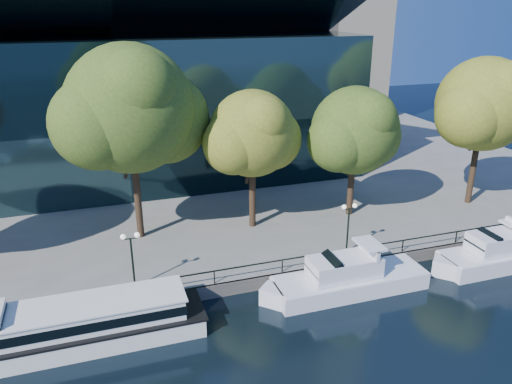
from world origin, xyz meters
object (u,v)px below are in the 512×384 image
object	(u,v)px
tree_3	(254,135)
tree_5	(485,106)
cruiser_near	(344,278)
tree_4	(357,132)
lamp_1	(131,248)
lamp_2	(349,217)
tree_2	(133,112)
tour_boat	(67,326)
cruiser_far	(496,253)

from	to	relation	value
tree_3	tree_5	xyz separation A→B (m)	(21.53, -1.41, 1.31)
tree_5	cruiser_near	bearing A→B (deg)	-153.56
tree_4	lamp_1	distance (m)	21.61
tree_5	lamp_2	distance (m)	18.32
tree_5	lamp_2	xyz separation A→B (m)	(-16.27, -5.52, -6.36)
tree_2	cruiser_near	bearing A→B (deg)	-42.28
tour_boat	cruiser_far	world-z (taller)	cruiser_far
cruiser_far	lamp_2	size ratio (longest dim) A/B	2.71
tree_2	tree_3	xyz separation A→B (m)	(9.36, -0.88, -2.39)
lamp_2	tour_boat	bearing A→B (deg)	-169.60
cruiser_near	tree_4	xyz separation A→B (m)	(6.04, 10.24, 7.53)
cruiser_far	tree_4	distance (m)	14.64
tree_3	tour_boat	bearing A→B (deg)	-144.73
tree_3	lamp_1	world-z (taller)	tree_3
tree_3	lamp_1	distance (m)	13.80
tree_3	tree_4	size ratio (longest dim) A/B	1.01
tree_5	lamp_1	distance (m)	33.42
cruiser_near	lamp_1	xyz separation A→B (m)	(-14.00, 3.61, 2.88)
tour_boat	tree_2	size ratio (longest dim) A/B	1.08
tour_boat	tree_2	bearing A→B (deg)	63.71
tree_3	tree_5	size ratio (longest dim) A/B	0.85
tree_5	tour_boat	bearing A→B (deg)	-165.82
tree_4	lamp_2	world-z (taller)	tree_4
tree_3	lamp_1	bearing A→B (deg)	-147.36
cruiser_near	tree_2	size ratio (longest dim) A/B	0.78
cruiser_far	tree_2	world-z (taller)	tree_2
tree_2	tree_4	size ratio (longest dim) A/B	1.34
tour_boat	cruiser_near	xyz separation A→B (m)	(18.24, 0.12, -0.25)
tree_4	lamp_2	size ratio (longest dim) A/B	2.88
tour_boat	lamp_1	xyz separation A→B (m)	(4.25, 3.73, 2.63)
tour_boat	tree_2	distance (m)	16.34
tree_2	lamp_1	size ratio (longest dim) A/B	3.86
tree_2	tree_5	world-z (taller)	tree_2
cruiser_near	tree_2	distance (m)	19.86
tree_4	tree_5	bearing A→B (deg)	-5.20
cruiser_near	tree_2	bearing A→B (deg)	137.72
cruiser_far	tree_4	bearing A→B (deg)	122.42
cruiser_far	lamp_2	world-z (taller)	lamp_2
tree_3	lamp_2	xyz separation A→B (m)	(5.26, -6.92, -5.06)
tree_3	cruiser_far	bearing A→B (deg)	-34.33
lamp_2	tree_2	bearing A→B (deg)	151.91
tree_2	tree_3	bearing A→B (deg)	-5.37
cruiser_near	cruiser_far	world-z (taller)	cruiser_far
cruiser_far	lamp_1	world-z (taller)	lamp_1
cruiser_far	tree_3	world-z (taller)	tree_3
tour_boat	lamp_2	size ratio (longest dim) A/B	4.16
tree_4	tour_boat	bearing A→B (deg)	-156.89
cruiser_far	tree_3	xyz separation A→B (m)	(-15.97, 10.91, 7.90)
tree_3	lamp_2	world-z (taller)	tree_3
lamp_2	tree_3	bearing A→B (deg)	127.22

